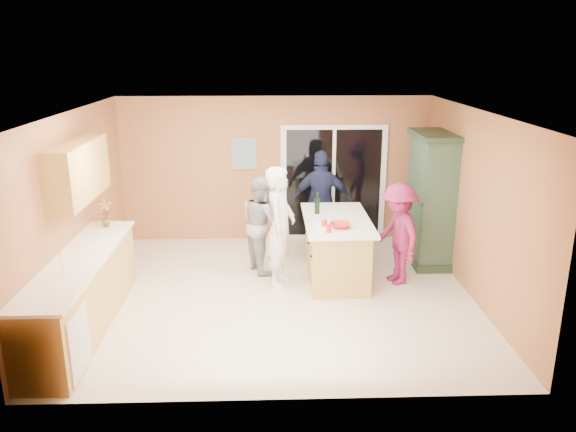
{
  "coord_description": "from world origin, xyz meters",
  "views": [
    {
      "loc": [
        -0.1,
        -7.38,
        3.41
      ],
      "look_at": [
        0.15,
        0.1,
        1.15
      ],
      "focal_mm": 35.0,
      "sensor_mm": 36.0,
      "label": 1
    }
  ],
  "objects_px": {
    "woman_navy": "(322,202)",
    "woman_magenta": "(398,234)",
    "green_hutch": "(431,200)",
    "woman_grey": "(262,224)",
    "woman_white": "(280,227)",
    "kitchen_island": "(336,250)"
  },
  "relations": [
    {
      "from": "kitchen_island",
      "to": "woman_navy",
      "type": "height_order",
      "value": "woman_navy"
    },
    {
      "from": "woman_white",
      "to": "woman_grey",
      "type": "distance_m",
      "value": 0.67
    },
    {
      "from": "woman_magenta",
      "to": "woman_white",
      "type": "bearing_deg",
      "value": -104.93
    },
    {
      "from": "woman_grey",
      "to": "woman_magenta",
      "type": "height_order",
      "value": "woman_magenta"
    },
    {
      "from": "kitchen_island",
      "to": "woman_magenta",
      "type": "distance_m",
      "value": 0.96
    },
    {
      "from": "woman_magenta",
      "to": "green_hutch",
      "type": "bearing_deg",
      "value": 124.78
    },
    {
      "from": "woman_white",
      "to": "woman_grey",
      "type": "bearing_deg",
      "value": 40.03
    },
    {
      "from": "green_hutch",
      "to": "woman_magenta",
      "type": "relative_size",
      "value": 1.4
    },
    {
      "from": "kitchen_island",
      "to": "woman_white",
      "type": "distance_m",
      "value": 0.99
    },
    {
      "from": "kitchen_island",
      "to": "green_hutch",
      "type": "relative_size",
      "value": 0.84
    },
    {
      "from": "green_hutch",
      "to": "woman_grey",
      "type": "relative_size",
      "value": 1.4
    },
    {
      "from": "woman_grey",
      "to": "woman_navy",
      "type": "distance_m",
      "value": 1.31
    },
    {
      "from": "woman_navy",
      "to": "woman_magenta",
      "type": "height_order",
      "value": "woman_navy"
    },
    {
      "from": "green_hutch",
      "to": "woman_magenta",
      "type": "bearing_deg",
      "value": -129.73
    },
    {
      "from": "woman_grey",
      "to": "woman_navy",
      "type": "xyz_separation_m",
      "value": [
        1.01,
        0.83,
        0.12
      ]
    },
    {
      "from": "woman_navy",
      "to": "woman_magenta",
      "type": "distance_m",
      "value": 1.73
    },
    {
      "from": "green_hutch",
      "to": "woman_navy",
      "type": "bearing_deg",
      "value": 161.92
    },
    {
      "from": "kitchen_island",
      "to": "woman_magenta",
      "type": "relative_size",
      "value": 1.18
    },
    {
      "from": "kitchen_island",
      "to": "woman_white",
      "type": "xyz_separation_m",
      "value": [
        -0.85,
        -0.23,
        0.45
      ]
    },
    {
      "from": "woman_magenta",
      "to": "woman_grey",
      "type": "bearing_deg",
      "value": -121.55
    },
    {
      "from": "woman_white",
      "to": "woman_navy",
      "type": "distance_m",
      "value": 1.6
    },
    {
      "from": "woman_grey",
      "to": "green_hutch",
      "type": "bearing_deg",
      "value": -108.92
    }
  ]
}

